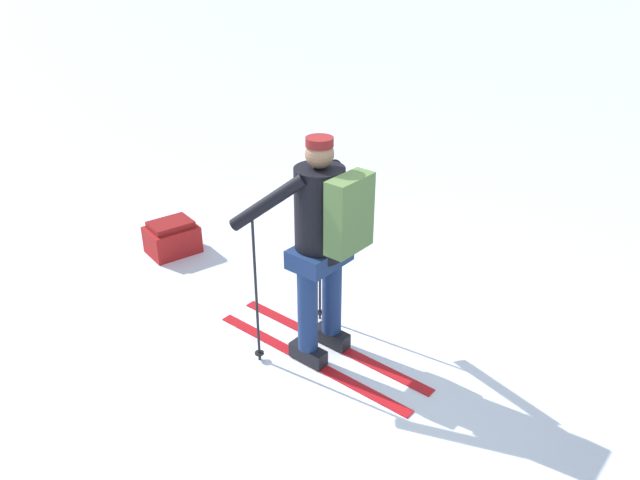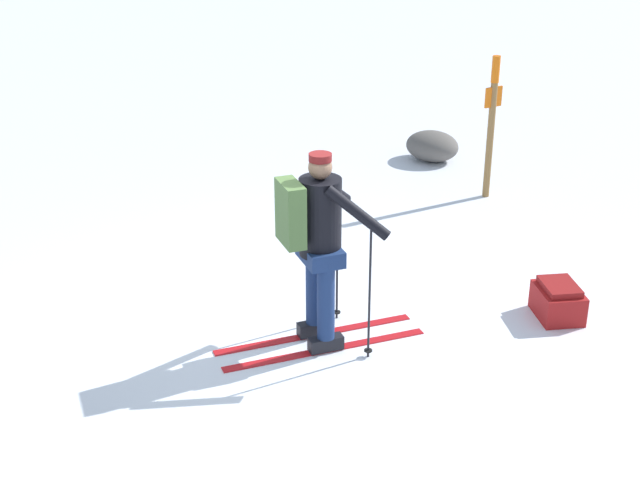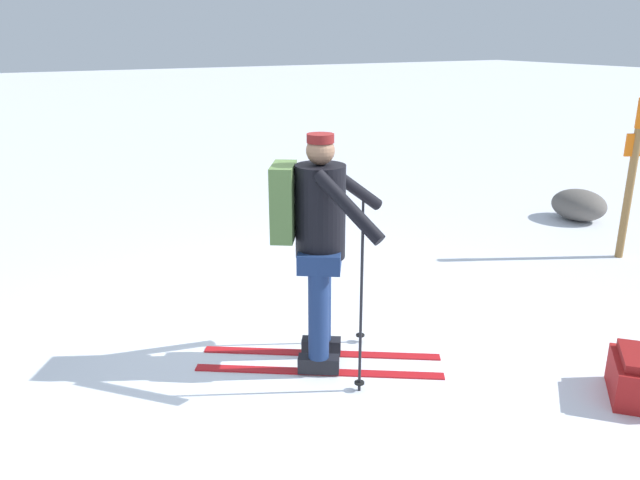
{
  "view_description": "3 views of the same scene",
  "coord_description": "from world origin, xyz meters",
  "px_view_note": "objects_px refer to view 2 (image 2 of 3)",
  "views": [
    {
      "loc": [
        3.53,
        0.51,
        2.98
      ],
      "look_at": [
        -0.35,
        0.0,
        0.98
      ],
      "focal_mm": 35.0,
      "sensor_mm": 36.0,
      "label": 1
    },
    {
      "loc": [
        -4.4,
        5.37,
        3.99
      ],
      "look_at": [
        -0.35,
        0.0,
        0.98
      ],
      "focal_mm": 50.0,
      "sensor_mm": 36.0,
      "label": 2
    },
    {
      "loc": [
        -4.03,
        1.98,
        2.38
      ],
      "look_at": [
        -0.35,
        0.0,
        0.98
      ],
      "focal_mm": 35.0,
      "sensor_mm": 36.0,
      "label": 3
    }
  ],
  "objects_px": {
    "skier": "(317,237)",
    "rock_boulder": "(432,146)",
    "dropped_backpack": "(558,301)",
    "trail_marker": "(492,115)"
  },
  "relations": [
    {
      "from": "trail_marker",
      "to": "skier",
      "type": "bearing_deg",
      "value": 96.7
    },
    {
      "from": "dropped_backpack",
      "to": "trail_marker",
      "type": "bearing_deg",
      "value": -50.48
    },
    {
      "from": "skier",
      "to": "trail_marker",
      "type": "distance_m",
      "value": 4.1
    },
    {
      "from": "skier",
      "to": "trail_marker",
      "type": "xyz_separation_m",
      "value": [
        0.48,
        -4.07,
        0.02
      ]
    },
    {
      "from": "dropped_backpack",
      "to": "rock_boulder",
      "type": "xyz_separation_m",
      "value": [
        3.17,
        -3.14,
        0.04
      ]
    },
    {
      "from": "rock_boulder",
      "to": "skier",
      "type": "bearing_deg",
      "value": 109.39
    },
    {
      "from": "trail_marker",
      "to": "dropped_backpack",
      "type": "bearing_deg",
      "value": 129.52
    },
    {
      "from": "skier",
      "to": "rock_boulder",
      "type": "height_order",
      "value": "skier"
    },
    {
      "from": "dropped_backpack",
      "to": "skier",
      "type": "bearing_deg",
      "value": 49.34
    },
    {
      "from": "dropped_backpack",
      "to": "trail_marker",
      "type": "relative_size",
      "value": 0.35
    }
  ]
}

